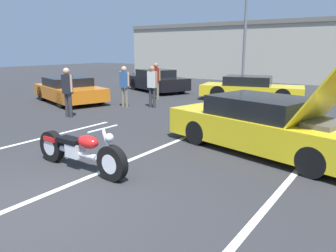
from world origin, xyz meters
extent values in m
plane|color=#2D2D30|center=(0.00, 0.00, 0.00)|extent=(80.00, 80.00, 0.00)
cube|color=white|center=(-3.42, 2.01, 0.00)|extent=(0.12, 5.77, 0.01)
cube|color=white|center=(-0.26, 2.01, 0.00)|extent=(0.12, 5.77, 0.01)
cube|color=white|center=(2.91, 2.01, 0.00)|extent=(0.12, 5.77, 0.01)
cube|color=#B2AD9E|center=(0.00, 23.10, 2.20)|extent=(32.00, 4.00, 4.40)
cube|color=slate|center=(0.00, 23.10, 4.25)|extent=(32.00, 4.20, 0.30)
cylinder|color=slate|center=(-4.02, 17.97, 3.32)|extent=(0.18, 0.18, 6.64)
cylinder|color=black|center=(0.23, 1.41, 0.33)|extent=(0.67, 0.18, 0.66)
cylinder|color=black|center=(-1.59, 1.46, 0.33)|extent=(0.67, 0.18, 0.66)
cylinder|color=silver|center=(0.23, 1.41, 0.33)|extent=(0.37, 0.18, 0.37)
cylinder|color=silver|center=(-1.59, 1.46, 0.33)|extent=(0.37, 0.18, 0.37)
cylinder|color=silver|center=(-0.68, 1.43, 0.35)|extent=(1.55, 0.16, 0.12)
cube|color=silver|center=(-0.82, 1.44, 0.39)|extent=(0.37, 0.25, 0.28)
ellipsoid|color=red|center=(-0.41, 1.43, 0.63)|extent=(0.51, 0.29, 0.26)
cube|color=black|center=(-0.95, 1.44, 0.57)|extent=(0.59, 0.28, 0.10)
cube|color=red|center=(-1.54, 1.46, 0.52)|extent=(0.37, 0.23, 0.10)
cylinder|color=silver|center=(0.14, 1.41, 0.66)|extent=(0.31, 0.08, 0.63)
cylinder|color=silver|center=(0.03, 1.41, 0.95)|extent=(0.06, 0.70, 0.04)
sphere|color=silver|center=(0.18, 1.41, 0.81)|extent=(0.16, 0.16, 0.16)
cylinder|color=silver|center=(-1.08, 1.56, 0.29)|extent=(1.18, 0.12, 0.09)
cube|color=yellow|center=(1.95, 4.78, 0.50)|extent=(5.07, 2.90, 0.67)
cube|color=black|center=(1.76, 4.83, 1.06)|extent=(2.48, 2.10, 0.45)
cylinder|color=black|center=(3.20, 3.65, 0.31)|extent=(0.65, 0.36, 0.61)
cylinder|color=black|center=(0.32, 4.36, 0.31)|extent=(0.65, 0.36, 0.61)
cylinder|color=black|center=(0.70, 5.91, 0.31)|extent=(0.65, 0.36, 0.61)
cube|color=yellow|center=(3.27, 4.46, 1.52)|extent=(1.36, 1.86, 1.39)
cube|color=#4C4C51|center=(3.22, 4.47, 0.80)|extent=(0.82, 1.11, 0.28)
cube|color=yellow|center=(-1.25, 12.25, 0.45)|extent=(4.90, 2.72, 0.52)
cube|color=black|center=(-1.44, 12.21, 0.92)|extent=(2.38, 1.97, 0.42)
cylinder|color=black|center=(0.31, 11.85, 0.36)|extent=(0.74, 0.38, 0.71)
cylinder|color=black|center=(-0.03, 13.30, 0.36)|extent=(0.74, 0.38, 0.71)
cylinder|color=black|center=(-2.48, 11.20, 0.36)|extent=(0.74, 0.38, 0.71)
cylinder|color=black|center=(-2.82, 12.65, 0.36)|extent=(0.74, 0.38, 0.71)
cube|color=orange|center=(-7.86, 7.00, 0.46)|extent=(4.52, 3.10, 0.55)
cube|color=black|center=(-8.01, 7.05, 0.92)|extent=(2.30, 2.23, 0.38)
cylinder|color=black|center=(-6.90, 5.79, 0.34)|extent=(0.71, 0.41, 0.67)
cylinder|color=black|center=(-6.38, 7.43, 0.34)|extent=(0.71, 0.41, 0.67)
cylinder|color=black|center=(-9.34, 6.57, 0.34)|extent=(0.71, 0.41, 0.67)
cylinder|color=black|center=(-8.81, 8.21, 0.34)|extent=(0.71, 0.41, 0.67)
cube|color=black|center=(-6.94, 12.45, 0.51)|extent=(4.49, 3.33, 0.65)
cube|color=black|center=(-7.09, 12.52, 1.03)|extent=(2.36, 2.27, 0.40)
cylinder|color=black|center=(-6.10, 11.20, 0.33)|extent=(0.70, 0.47, 0.67)
cylinder|color=black|center=(-5.45, 12.70, 0.33)|extent=(0.70, 0.47, 0.67)
cylinder|color=black|center=(-8.43, 12.21, 0.33)|extent=(0.70, 0.47, 0.67)
cylinder|color=black|center=(-7.78, 13.71, 0.33)|extent=(0.70, 0.47, 0.67)
cylinder|color=gray|center=(-5.00, 7.43, 0.41)|extent=(0.12, 0.12, 0.82)
cylinder|color=gray|center=(-4.80, 7.43, 0.41)|extent=(0.12, 0.12, 0.82)
cube|color=#335B93|center=(-4.90, 7.43, 1.14)|extent=(0.36, 0.20, 0.65)
cylinder|color=tan|center=(-5.12, 7.43, 1.17)|extent=(0.08, 0.08, 0.58)
cylinder|color=tan|center=(-4.68, 7.43, 1.17)|extent=(0.08, 0.08, 0.58)
sphere|color=tan|center=(-4.90, 7.43, 1.58)|extent=(0.22, 0.22, 0.22)
cylinder|color=#333338|center=(-5.22, 4.73, 0.42)|extent=(0.12, 0.12, 0.84)
cylinder|color=#333338|center=(-5.02, 4.73, 0.42)|extent=(0.12, 0.12, 0.84)
cube|color=#26262D|center=(-5.12, 4.73, 1.18)|extent=(0.36, 0.20, 0.67)
cylinder|color=tan|center=(-5.34, 4.73, 1.21)|extent=(0.08, 0.08, 0.60)
cylinder|color=tan|center=(-4.90, 4.73, 1.21)|extent=(0.08, 0.08, 0.60)
sphere|color=tan|center=(-5.12, 4.73, 1.62)|extent=(0.23, 0.23, 0.23)
cylinder|color=#333338|center=(-3.99, 8.00, 0.41)|extent=(0.12, 0.12, 0.83)
cylinder|color=#333338|center=(-3.79, 8.00, 0.41)|extent=(0.12, 0.12, 0.83)
cube|color=white|center=(-3.89, 8.00, 1.15)|extent=(0.36, 0.20, 0.65)
cylinder|color=#9E704C|center=(-4.11, 8.00, 1.18)|extent=(0.08, 0.08, 0.59)
cylinder|color=#9E704C|center=(-3.67, 8.00, 1.18)|extent=(0.08, 0.08, 0.59)
sphere|color=#9E704C|center=(-3.89, 8.00, 1.59)|extent=(0.22, 0.22, 0.22)
cylinder|color=gray|center=(-5.24, 9.93, 0.42)|extent=(0.12, 0.12, 0.84)
cylinder|color=gray|center=(-5.04, 9.93, 0.42)|extent=(0.12, 0.12, 0.84)
cube|color=maroon|center=(-5.14, 9.93, 1.17)|extent=(0.36, 0.20, 0.67)
cylinder|color=#9E704C|center=(-5.36, 9.93, 1.21)|extent=(0.08, 0.08, 0.60)
cylinder|color=#9E704C|center=(-4.92, 9.93, 1.21)|extent=(0.08, 0.08, 0.60)
sphere|color=#9E704C|center=(-5.14, 9.93, 1.62)|extent=(0.23, 0.23, 0.23)
camera|label=1|loc=(4.28, -2.65, 2.35)|focal=35.00mm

